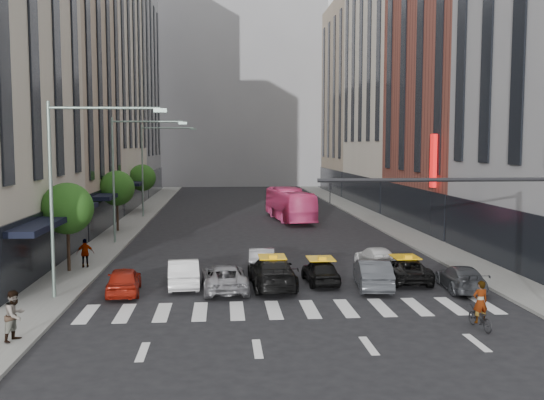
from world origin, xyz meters
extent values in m
plane|color=black|center=(0.00, 0.00, 0.00)|extent=(160.00, 160.00, 0.00)
cube|color=slate|center=(-11.50, 30.00, 0.07)|extent=(3.00, 96.00, 0.15)
cube|color=slate|center=(11.50, 30.00, 0.07)|extent=(3.00, 96.00, 0.15)
cube|color=tan|center=(-17.00, 28.00, 12.00)|extent=(8.00, 16.00, 24.00)
cube|color=beige|center=(-17.00, 46.00, 18.00)|extent=(8.00, 20.00, 36.00)
cube|color=gray|center=(-17.00, 65.00, 15.00)|extent=(8.00, 18.00, 30.00)
cube|color=brown|center=(17.00, 27.00, 13.00)|extent=(8.00, 18.00, 26.00)
cube|color=beige|center=(17.00, 46.00, 20.00)|extent=(8.00, 20.00, 40.00)
cube|color=tan|center=(17.00, 65.00, 14.00)|extent=(8.00, 18.00, 28.00)
cube|color=gray|center=(0.00, 85.00, 18.00)|extent=(30.00, 10.00, 36.00)
cylinder|color=black|center=(-11.80, 10.00, 1.72)|extent=(0.18, 0.18, 3.15)
sphere|color=#204F16|center=(-11.80, 10.00, 3.66)|extent=(2.88, 2.88, 2.88)
cylinder|color=black|center=(-11.80, 26.00, 1.72)|extent=(0.18, 0.18, 3.15)
sphere|color=#204F16|center=(-11.80, 26.00, 3.66)|extent=(2.88, 2.88, 2.88)
cylinder|color=black|center=(-11.80, 42.00, 1.72)|extent=(0.18, 0.18, 3.15)
sphere|color=#204F16|center=(-11.80, 42.00, 3.66)|extent=(2.88, 2.88, 2.88)
cylinder|color=gray|center=(-11.00, 4.00, 4.65)|extent=(0.16, 0.16, 9.00)
cylinder|color=gray|center=(-8.50, 4.00, 8.85)|extent=(5.00, 0.12, 0.12)
cube|color=gray|center=(-6.00, 4.00, 8.75)|extent=(0.60, 0.25, 0.18)
cylinder|color=gray|center=(-11.00, 20.00, 4.65)|extent=(0.16, 0.16, 9.00)
cylinder|color=gray|center=(-8.50, 20.00, 8.85)|extent=(5.00, 0.12, 0.12)
cube|color=gray|center=(-6.00, 20.00, 8.75)|extent=(0.60, 0.25, 0.18)
cylinder|color=gray|center=(-11.00, 36.00, 4.65)|extent=(0.16, 0.16, 9.00)
cylinder|color=gray|center=(-8.50, 36.00, 8.85)|extent=(5.00, 0.12, 0.12)
cube|color=gray|center=(-6.00, 36.00, 8.75)|extent=(0.60, 0.25, 0.18)
cylinder|color=black|center=(5.50, -1.00, 5.80)|extent=(10.00, 0.16, 0.16)
imported|color=black|center=(1.00, -1.00, 5.30)|extent=(0.13, 0.16, 0.80)
cube|color=red|center=(12.60, 20.00, 6.00)|extent=(0.30, 0.70, 4.00)
imported|color=maroon|center=(-7.97, 4.92, 0.66)|extent=(1.91, 4.02, 1.33)
imported|color=white|center=(-5.20, 6.30, 0.71)|extent=(1.83, 4.42, 1.42)
imported|color=gray|center=(-3.12, 5.26, 0.65)|extent=(2.44, 4.78, 1.29)
imported|color=black|center=(-0.72, 5.69, 0.77)|extent=(2.38, 5.40, 1.54)
imported|color=black|center=(1.85, 6.31, 0.65)|extent=(1.71, 3.87, 1.30)
imported|color=#36393D|center=(4.30, 5.11, 0.74)|extent=(2.08, 4.65, 1.48)
imported|color=black|center=(6.39, 6.55, 0.64)|extent=(2.38, 4.69, 1.27)
imported|color=#37393D|center=(8.56, 4.34, 0.62)|extent=(2.11, 4.38, 1.23)
imported|color=#99989D|center=(-0.98, 9.85, 0.67)|extent=(1.65, 4.12, 1.33)
imported|color=white|center=(5.76, 10.11, 0.61)|extent=(1.93, 4.30, 1.22)
imported|color=#F7488C|center=(3.21, 32.72, 1.53)|extent=(3.84, 11.21, 3.06)
imported|color=black|center=(6.79, -1.91, 0.45)|extent=(0.78, 1.76, 0.90)
imported|color=gray|center=(6.79, -1.91, 1.74)|extent=(0.65, 0.47, 1.68)
imported|color=gray|center=(-10.67, -2.31, 1.07)|extent=(0.97, 1.08, 1.84)
imported|color=gray|center=(-11.09, 10.89, 0.98)|extent=(1.02, 0.55, 1.66)
camera|label=1|loc=(-3.20, -24.27, 7.17)|focal=40.00mm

